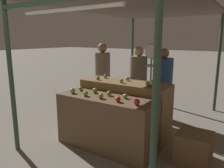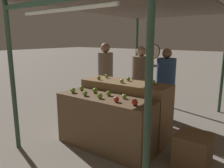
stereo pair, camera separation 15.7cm
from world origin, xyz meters
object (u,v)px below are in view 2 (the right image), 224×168
produce_scale (152,68)px  person_customer_left (166,80)px  person_vendor_at_scale (140,78)px  wooden_crate_side (193,150)px  person_customer_right (105,73)px

produce_scale → person_customer_left: bearing=86.9°
person_customer_left → person_vendor_at_scale: bearing=14.1°
person_vendor_at_scale → person_customer_left: person_vendor_at_scale is taller
wooden_crate_side → person_customer_left: bearing=125.5°
produce_scale → person_customer_left: 0.68m
person_customer_left → person_customer_right: (-1.37, -0.33, 0.07)m
produce_scale → wooden_crate_side: size_ratio=3.63×
produce_scale → person_vendor_at_scale: produce_scale is taller
person_vendor_at_scale → person_customer_right: 0.90m
person_customer_left → wooden_crate_side: bearing=111.5°
produce_scale → person_customer_left: (0.03, 0.60, -0.33)m
person_vendor_at_scale → person_customer_right: person_customer_right is taller
person_vendor_at_scale → wooden_crate_side: size_ratio=3.49×
person_customer_left → wooden_crate_side: size_ratio=3.40×
produce_scale → person_vendor_at_scale: 0.63m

